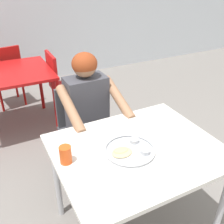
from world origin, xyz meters
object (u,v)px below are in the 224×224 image
object	(u,v)px
thali_tray	(130,150)
diner_foreground	(91,112)
chair_foreground	(83,123)
chair_red_right	(62,82)
table_background_red	(9,79)
chair_red_far	(7,73)
drinking_cup	(66,154)
table_foreground	(137,158)

from	to	relation	value
thali_tray	diner_foreground	size ratio (longest dim) A/B	0.27
chair_foreground	chair_red_right	xyz separation A→B (m)	(0.11, 0.98, 0.02)
diner_foreground	table_background_red	xyz separation A→B (m)	(-0.49, 1.21, -0.05)
chair_red_far	drinking_cup	bearing A→B (deg)	-88.38
table_foreground	drinking_cup	xyz separation A→B (m)	(-0.45, 0.07, 0.14)
drinking_cup	table_background_red	distance (m)	1.79
table_background_red	chair_red_far	xyz separation A→B (m)	(0.03, 0.64, -0.15)
table_background_red	diner_foreground	bearing A→B (deg)	-67.85
chair_red_right	diner_foreground	bearing A→B (deg)	-94.99
table_foreground	chair_foreground	bearing A→B (deg)	93.48
chair_foreground	diner_foreground	world-z (taller)	diner_foreground
thali_tray	chair_red_right	bearing A→B (deg)	86.40
table_foreground	thali_tray	world-z (taller)	thali_tray
table_foreground	diner_foreground	size ratio (longest dim) A/B	0.88
chair_foreground	table_background_red	world-z (taller)	chair_foreground
thali_tray	chair_red_far	bearing A→B (deg)	100.30
diner_foreground	thali_tray	bearing A→B (deg)	-91.05
table_foreground	thali_tray	size ratio (longest dim) A/B	3.26
thali_tray	drinking_cup	world-z (taller)	drinking_cup
diner_foreground	chair_red_right	bearing A→B (deg)	85.01
table_background_red	chair_red_right	world-z (taller)	chair_red_right
table_background_red	chair_red_far	bearing A→B (deg)	87.68
table_background_red	chair_red_far	distance (m)	0.66
thali_tray	drinking_cup	xyz separation A→B (m)	(-0.39, 0.08, 0.05)
table_foreground	thali_tray	xyz separation A→B (m)	(-0.06, -0.01, 0.09)
drinking_cup	chair_foreground	xyz separation A→B (m)	(0.39, 0.79, -0.33)
table_foreground	chair_red_right	xyz separation A→B (m)	(0.06, 1.84, -0.17)
diner_foreground	table_foreground	bearing A→B (deg)	-85.64
drinking_cup	chair_red_right	xyz separation A→B (m)	(0.50, 1.76, -0.31)
table_background_red	chair_red_far	world-z (taller)	chair_red_far
drinking_cup	chair_red_right	world-z (taller)	chair_red_right
table_background_red	chair_red_far	size ratio (longest dim) A/B	1.07
table_background_red	table_foreground	bearing A→B (deg)	-73.72
drinking_cup	table_background_red	size ratio (longest dim) A/B	0.12
table_foreground	chair_red_far	distance (m)	2.55
chair_foreground	chair_red_right	world-z (taller)	chair_red_right
thali_tray	chair_foreground	world-z (taller)	chair_foreground
drinking_cup	chair_foreground	world-z (taller)	drinking_cup
thali_tray	table_foreground	bearing A→B (deg)	7.24
thali_tray	diner_foreground	bearing A→B (deg)	88.95
table_background_red	chair_red_right	distance (m)	0.62
thali_tray	table_background_red	bearing A→B (deg)	104.47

